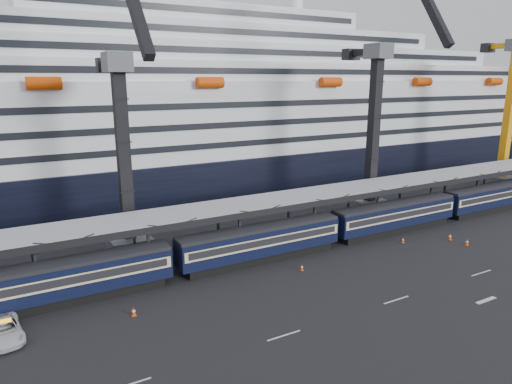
% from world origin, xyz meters
% --- Properties ---
extents(ground, '(260.00, 260.00, 0.00)m').
position_xyz_m(ground, '(0.00, 0.00, 0.00)').
color(ground, black).
rests_on(ground, ground).
extents(lane_markings, '(111.00, 4.27, 0.02)m').
position_xyz_m(lane_markings, '(8.15, -5.23, 0.01)').
color(lane_markings, beige).
rests_on(lane_markings, ground).
extents(train, '(133.05, 3.00, 4.05)m').
position_xyz_m(train, '(-4.65, 10.00, 2.20)').
color(train, black).
rests_on(train, ground).
extents(canopy, '(130.00, 6.25, 5.53)m').
position_xyz_m(canopy, '(0.00, 14.00, 5.25)').
color(canopy, gray).
rests_on(canopy, ground).
extents(cruise_ship, '(214.09, 28.84, 34.00)m').
position_xyz_m(cruise_ship, '(-1.08, 45.99, 12.34)').
color(cruise_ship, black).
rests_on(cruise_ship, ground).
extents(crane_dark_near, '(4.50, 17.75, 35.08)m').
position_xyz_m(crane_dark_near, '(-20.00, 18.59, 11.93)').
color(crane_dark_near, '#46484D').
rests_on(crane_dark_near, ground).
extents(crane_dark_mid, '(4.50, 18.24, 39.64)m').
position_xyz_m(crane_dark_mid, '(15.00, 17.59, 13.36)').
color(crane_dark_mid, '#46484D').
rests_on(crane_dark_mid, ground).
extents(pickup_truck, '(2.93, 5.37, 1.43)m').
position_xyz_m(pickup_truck, '(-32.85, 6.03, 0.71)').
color(pickup_truck, silver).
rests_on(pickup_truck, ground).
extents(traffic_cone_b, '(0.40, 0.40, 0.80)m').
position_xyz_m(traffic_cone_b, '(-23.35, 4.76, 0.40)').
color(traffic_cone_b, '#D74206').
rests_on(traffic_cone_b, ground).
extents(traffic_cone_c, '(0.36, 0.36, 0.71)m').
position_xyz_m(traffic_cone_c, '(-5.66, 5.55, 0.35)').
color(traffic_cone_c, '#D74206').
rests_on(traffic_cone_c, ground).
extents(traffic_cone_d, '(0.37, 0.37, 0.74)m').
position_xyz_m(traffic_cone_d, '(9.73, 6.32, 0.37)').
color(traffic_cone_d, '#D74206').
rests_on(traffic_cone_d, ground).
extents(traffic_cone_e, '(0.41, 0.41, 0.82)m').
position_xyz_m(traffic_cone_e, '(15.80, 1.99, 0.41)').
color(traffic_cone_e, '#D74206').
rests_on(traffic_cone_e, ground).
extents(traffic_cone_f, '(0.43, 0.43, 0.87)m').
position_xyz_m(traffic_cone_f, '(15.62, 4.24, 0.43)').
color(traffic_cone_f, '#D74206').
rests_on(traffic_cone_f, ground).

